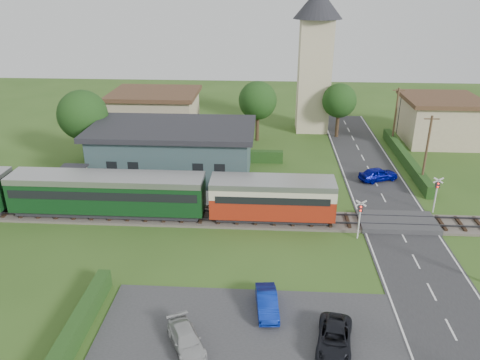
# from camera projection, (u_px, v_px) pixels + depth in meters

# --- Properties ---
(ground) EXTENTS (120.00, 120.00, 0.00)m
(ground) POSITION_uv_depth(u_px,v_px,m) (274.00, 233.00, 36.82)
(ground) COLOR #2D4C19
(railway_track) EXTENTS (76.00, 3.20, 0.49)m
(railway_track) POSITION_uv_depth(u_px,v_px,m) (274.00, 220.00, 38.61)
(railway_track) COLOR #4C443D
(railway_track) RESTS_ON ground
(road) EXTENTS (6.00, 70.00, 0.05)m
(road) POSITION_uv_depth(u_px,v_px,m) (403.00, 237.00, 36.25)
(road) COLOR #28282B
(road) RESTS_ON ground
(car_park) EXTENTS (17.00, 9.00, 0.08)m
(car_park) POSITION_uv_depth(u_px,v_px,m) (248.00, 339.00, 25.89)
(car_park) COLOR #333335
(car_park) RESTS_ON ground
(crossing_deck) EXTENTS (6.20, 3.40, 0.45)m
(crossing_deck) POSITION_uv_depth(u_px,v_px,m) (397.00, 222.00, 38.00)
(crossing_deck) COLOR #333335
(crossing_deck) RESTS_ON ground
(platform) EXTENTS (30.00, 3.00, 0.45)m
(platform) POSITION_uv_depth(u_px,v_px,m) (163.00, 199.00, 42.07)
(platform) COLOR gray
(platform) RESTS_ON ground
(equipment_hut) EXTENTS (2.30, 2.30, 2.55)m
(equipment_hut) POSITION_uv_depth(u_px,v_px,m) (74.00, 181.00, 41.92)
(equipment_hut) COLOR beige
(equipment_hut) RESTS_ON platform
(station_building) EXTENTS (16.00, 9.00, 5.30)m
(station_building) POSITION_uv_depth(u_px,v_px,m) (174.00, 151.00, 46.41)
(station_building) COLOR #344E52
(station_building) RESTS_ON ground
(train) EXTENTS (43.20, 2.90, 3.40)m
(train) POSITION_uv_depth(u_px,v_px,m) (70.00, 192.00, 38.76)
(train) COLOR #232328
(train) RESTS_ON ground
(church_tower) EXTENTS (6.00, 6.00, 17.60)m
(church_tower) POSITION_uv_depth(u_px,v_px,m) (316.00, 51.00, 58.18)
(church_tower) COLOR beige
(church_tower) RESTS_ON ground
(house_west) EXTENTS (10.80, 8.80, 5.50)m
(house_west) POSITION_uv_depth(u_px,v_px,m) (156.00, 113.00, 59.49)
(house_west) COLOR tan
(house_west) RESTS_ON ground
(house_east) EXTENTS (8.80, 8.80, 5.50)m
(house_east) POSITION_uv_depth(u_px,v_px,m) (439.00, 119.00, 56.59)
(house_east) COLOR tan
(house_east) RESTS_ON ground
(hedge_carpark) EXTENTS (0.80, 9.00, 1.20)m
(hedge_carpark) POSITION_uv_depth(u_px,v_px,m) (79.00, 324.00, 26.21)
(hedge_carpark) COLOR #193814
(hedge_carpark) RESTS_ON ground
(hedge_roadside) EXTENTS (0.80, 18.00, 1.20)m
(hedge_roadside) POSITION_uv_depth(u_px,v_px,m) (405.00, 158.00, 50.45)
(hedge_roadside) COLOR #193814
(hedge_roadside) RESTS_ON ground
(hedge_station) EXTENTS (22.00, 0.80, 1.30)m
(hedge_station) POSITION_uv_depth(u_px,v_px,m) (182.00, 155.00, 51.35)
(hedge_station) COLOR #193814
(hedge_station) RESTS_ON ground
(tree_a) EXTENTS (5.20, 5.20, 8.00)m
(tree_a) POSITION_uv_depth(u_px,v_px,m) (83.00, 115.00, 48.67)
(tree_a) COLOR #332316
(tree_a) RESTS_ON ground
(tree_b) EXTENTS (4.60, 4.60, 7.34)m
(tree_b) POSITION_uv_depth(u_px,v_px,m) (258.00, 101.00, 56.04)
(tree_b) COLOR #332316
(tree_b) RESTS_ON ground
(tree_c) EXTENTS (4.20, 4.20, 6.78)m
(tree_c) POSITION_uv_depth(u_px,v_px,m) (339.00, 101.00, 57.45)
(tree_c) COLOR #332316
(tree_c) RESTS_ON ground
(utility_pole_c) EXTENTS (1.40, 0.22, 7.00)m
(utility_pole_c) POSITION_uv_depth(u_px,v_px,m) (427.00, 151.00, 43.75)
(utility_pole_c) COLOR #473321
(utility_pole_c) RESTS_ON ground
(utility_pole_d) EXTENTS (1.40, 0.22, 7.00)m
(utility_pole_d) POSITION_uv_depth(u_px,v_px,m) (395.00, 116.00, 54.76)
(utility_pole_d) COLOR #473321
(utility_pole_d) RESTS_ON ground
(crossing_signal_near) EXTENTS (0.84, 0.28, 3.28)m
(crossing_signal_near) POSITION_uv_depth(u_px,v_px,m) (360.00, 214.00, 35.24)
(crossing_signal_near) COLOR silver
(crossing_signal_near) RESTS_ON ground
(crossing_signal_far) EXTENTS (0.84, 0.28, 3.28)m
(crossing_signal_far) POSITION_uv_depth(u_px,v_px,m) (437.00, 190.00, 39.23)
(crossing_signal_far) COLOR silver
(crossing_signal_far) RESTS_ON ground
(streetlamp_west) EXTENTS (0.30, 0.30, 5.15)m
(streetlamp_west) POSITION_uv_depth(u_px,v_px,m) (88.00, 121.00, 55.21)
(streetlamp_west) COLOR #3F3F47
(streetlamp_west) RESTS_ON ground
(streetlamp_east) EXTENTS (0.30, 0.30, 5.15)m
(streetlamp_east) POSITION_uv_depth(u_px,v_px,m) (400.00, 110.00, 59.47)
(streetlamp_east) COLOR #3F3F47
(streetlamp_east) RESTS_ON ground
(car_on_road) EXTENTS (4.18, 2.94, 1.32)m
(car_on_road) POSITION_uv_depth(u_px,v_px,m) (378.00, 174.00, 46.11)
(car_on_road) COLOR #020787
(car_on_road) RESTS_ON road
(car_park_blue) EXTENTS (1.55, 3.57, 1.14)m
(car_park_blue) POSITION_uv_depth(u_px,v_px,m) (267.00, 302.00, 27.88)
(car_park_blue) COLOR navy
(car_park_blue) RESTS_ON car_park
(car_park_silver) EXTENTS (2.90, 3.83, 1.03)m
(car_park_silver) POSITION_uv_depth(u_px,v_px,m) (186.00, 340.00, 25.09)
(car_park_silver) COLOR #B5B5B5
(car_park_silver) RESTS_ON car_park
(car_park_dark) EXTENTS (2.44, 4.16, 1.09)m
(car_park_dark) POSITION_uv_depth(u_px,v_px,m) (334.00, 338.00, 25.13)
(car_park_dark) COLOR black
(car_park_dark) RESTS_ON car_park
(pedestrian_near) EXTENTS (0.66, 0.52, 1.58)m
(pedestrian_near) POSITION_uv_depth(u_px,v_px,m) (218.00, 193.00, 40.76)
(pedestrian_near) COLOR gray
(pedestrian_near) RESTS_ON platform
(pedestrian_far) EXTENTS (0.69, 0.84, 1.63)m
(pedestrian_far) POSITION_uv_depth(u_px,v_px,m) (110.00, 186.00, 42.16)
(pedestrian_far) COLOR gray
(pedestrian_far) RESTS_ON platform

